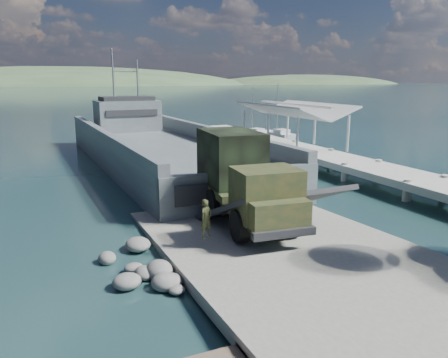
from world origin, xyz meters
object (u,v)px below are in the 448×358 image
at_px(landing_craft, 158,154).
at_px(soldier, 206,227).
at_px(pier, 299,143).
at_px(military_truck, 241,177).
at_px(sailboat_far, 253,134).
at_px(sailboat_near, 277,135).

bearing_deg(landing_craft, soldier, -101.68).
relative_size(pier, landing_craft, 1.12).
distance_m(landing_craft, military_truck, 18.12).
relative_size(military_truck, sailboat_far, 1.42).
bearing_deg(military_truck, landing_craft, 93.57).
relative_size(pier, sailboat_near, 6.15).
height_order(military_truck, soldier, military_truck).
bearing_deg(sailboat_near, military_truck, -127.92).
bearing_deg(landing_craft, sailboat_far, 38.50).
xyz_separation_m(pier, landing_craft, (-12.62, 3.10, -0.66)).
distance_m(military_truck, soldier, 4.52).
height_order(military_truck, sailboat_far, sailboat_far).
relative_size(landing_craft, sailboat_far, 5.90).
distance_m(landing_craft, sailboat_near, 22.09).
xyz_separation_m(pier, sailboat_far, (4.12, 17.40, -1.25)).
bearing_deg(military_truck, soldier, -130.23).
relative_size(soldier, sailboat_near, 0.23).
xyz_separation_m(landing_craft, military_truck, (-0.51, -18.03, 1.68)).
xyz_separation_m(landing_craft, sailboat_far, (16.74, 14.30, -0.59)).
relative_size(pier, soldier, 26.51).
relative_size(landing_craft, military_truck, 4.16).
xyz_separation_m(military_truck, sailboat_near, (19.38, 29.50, -2.24)).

